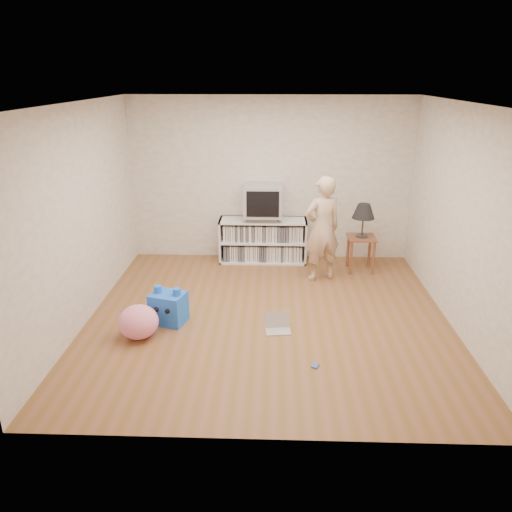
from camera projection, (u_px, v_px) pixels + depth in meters
The scene contains 13 objects.
ground at pixel (268, 317), 6.32m from camera, with size 4.50×4.50×0.00m, color brown.
walls at pixel (269, 218), 5.87m from camera, with size 4.52×4.52×2.60m.
ceiling at pixel (270, 103), 5.42m from camera, with size 4.50×4.50×0.01m, color white.
media_unit at pixel (263, 240), 8.11m from camera, with size 1.40×0.45×0.70m.
dvd_deck at pixel (263, 217), 7.96m from camera, with size 0.45×0.35×0.07m, color gray.
crt_tv at pixel (263, 200), 7.86m from camera, with size 0.60×0.53×0.50m.
side_table at pixel (361, 245), 7.68m from camera, with size 0.42×0.42×0.55m.
table_lamp at pixel (364, 212), 7.49m from camera, with size 0.34×0.34×0.52m.
person at pixel (322, 229), 7.23m from camera, with size 0.57×0.37×1.56m, color #D4B190.
laptop at pixel (278, 325), 5.99m from camera, with size 0.33×0.27×0.21m.
playing_cards at pixel (315, 366), 5.25m from camera, with size 0.07×0.09×0.02m, color #4364B3.
plush_blue at pixel (168, 307), 6.12m from camera, with size 0.48×0.42×0.47m.
plush_pink at pixel (138, 322), 5.77m from camera, with size 0.47×0.47×0.40m, color pink.
Camera 1 is at (0.05, -5.66, 2.91)m, focal length 35.00 mm.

